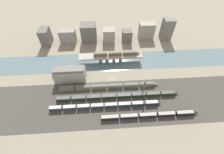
# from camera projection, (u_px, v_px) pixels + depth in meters

# --- Properties ---
(ground_plane) EXTENTS (400.00, 400.00, 0.00)m
(ground_plane) POSITION_uv_depth(u_px,v_px,m) (112.00, 79.00, 131.19)
(ground_plane) COLOR gray
(railbed_yard) EXTENTS (280.00, 42.00, 0.01)m
(railbed_yard) POSITION_uv_depth(u_px,v_px,m) (114.00, 102.00, 115.17)
(railbed_yard) COLOR #423D38
(railbed_yard) RESTS_ON ground
(river_water) EXTENTS (320.00, 26.03, 0.01)m
(river_water) POSITION_uv_depth(u_px,v_px,m) (110.00, 61.00, 146.35)
(river_water) COLOR slate
(river_water) RESTS_ON ground
(bridge) EXTENTS (59.48, 9.19, 7.88)m
(bridge) POSITION_uv_depth(u_px,v_px,m) (110.00, 57.00, 141.71)
(bridge) COLOR gray
(bridge) RESTS_ON ground
(train_on_bridge) EXTENTS (44.52, 3.17, 3.41)m
(train_on_bridge) POSITION_uv_depth(u_px,v_px,m) (117.00, 54.00, 139.53)
(train_on_bridge) COLOR brown
(train_on_bridge) RESTS_ON bridge
(train_yard_near) EXTENTS (70.43, 2.66, 3.44)m
(train_yard_near) POSITION_uv_depth(u_px,v_px,m) (150.00, 115.00, 106.01)
(train_yard_near) COLOR black
(train_yard_near) RESTS_ON ground
(train_yard_mid) EXTENTS (83.63, 2.93, 3.61)m
(train_yard_mid) POSITION_uv_depth(u_px,v_px,m) (106.00, 106.00, 111.14)
(train_yard_mid) COLOR #2D384C
(train_yard_mid) RESTS_ON ground
(train_yard_far) EXTENTS (96.42, 3.19, 3.43)m
(train_yard_far) POSITION_uv_depth(u_px,v_px,m) (118.00, 96.00, 117.00)
(train_yard_far) COLOR #23381E
(train_yard_far) RESTS_ON ground
(train_yard_outer) EXTENTS (82.55, 3.18, 3.58)m
(train_yard_outer) POSITION_uv_depth(u_px,v_px,m) (109.00, 86.00, 123.49)
(train_yard_outer) COLOR gray
(train_yard_outer) RESTS_ON ground
(warehouse_building) EXTENTS (25.88, 10.67, 13.40)m
(warehouse_building) POSITION_uv_depth(u_px,v_px,m) (70.00, 74.00, 126.14)
(warehouse_building) COLOR #9E998E
(warehouse_building) RESTS_ON ground
(signal_tower) EXTENTS (1.00, 1.00, 17.18)m
(signal_tower) POSITION_uv_depth(u_px,v_px,m) (143.00, 90.00, 112.73)
(signal_tower) COLOR #4C4C51
(signal_tower) RESTS_ON ground
(city_block_far_left) EXTENTS (9.70, 14.40, 17.46)m
(city_block_far_left) POSITION_uv_depth(u_px,v_px,m) (46.00, 37.00, 159.89)
(city_block_far_left) COLOR #605B56
(city_block_far_left) RESTS_ON ground
(city_block_left) EXTENTS (17.18, 8.21, 14.28)m
(city_block_left) POSITION_uv_depth(u_px,v_px,m) (68.00, 36.00, 162.95)
(city_block_left) COLOR gray
(city_block_left) RESTS_ON ground
(city_block_center) EXTENTS (16.30, 13.95, 19.34)m
(city_block_center) POSITION_uv_depth(u_px,v_px,m) (89.00, 33.00, 163.18)
(city_block_center) COLOR #605B56
(city_block_center) RESTS_ON ground
(city_block_right) EXTENTS (12.44, 11.45, 14.33)m
(city_block_right) POSITION_uv_depth(u_px,v_px,m) (109.00, 35.00, 164.64)
(city_block_right) COLOR gray
(city_block_right) RESTS_ON ground
(city_block_far_right) EXTENTS (10.18, 9.62, 12.87)m
(city_block_far_right) POSITION_uv_depth(u_px,v_px,m) (127.00, 36.00, 164.77)
(city_block_far_right) COLOR #605B56
(city_block_far_right) RESTS_ON ground
(city_block_tall) EXTENTS (16.63, 9.59, 17.11)m
(city_block_tall) POSITION_uv_depth(u_px,v_px,m) (146.00, 30.00, 168.29)
(city_block_tall) COLOR gray
(city_block_tall) RESTS_ON ground
(city_block_low) EXTENTS (11.39, 10.35, 23.17)m
(city_block_low) POSITION_uv_depth(u_px,v_px,m) (167.00, 29.00, 164.72)
(city_block_low) COLOR slate
(city_block_low) RESTS_ON ground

